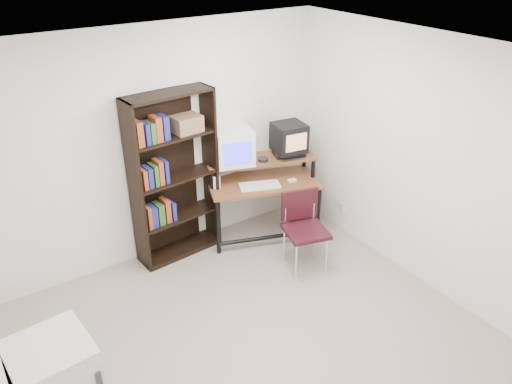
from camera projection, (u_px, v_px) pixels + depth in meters
floor at (264, 348)px, 4.56m from camera, size 4.00×4.00×0.01m
ceiling at (266, 63)px, 3.34m from camera, size 4.00×4.00×0.01m
back_wall at (160, 146)px, 5.42m from camera, size 4.00×0.01×2.60m
right_wall at (430, 167)px, 4.94m from camera, size 0.01×4.00×2.60m
computer_desk at (263, 183)px, 5.97m from camera, size 1.45×1.06×0.98m
crt_monitor at (233, 146)px, 5.75m from camera, size 0.54×0.54×0.41m
vcr at (289, 152)px, 6.00m from camera, size 0.43×0.37×0.08m
crt_tv at (289, 137)px, 5.87m from camera, size 0.40×0.40×0.33m
cd_spindle at (263, 160)px, 5.84m from camera, size 0.15×0.15×0.05m
keyboard at (260, 186)px, 5.81m from camera, size 0.51×0.37×0.03m
mousepad at (294, 182)px, 5.93m from camera, size 0.28×0.27×0.01m
mouse at (292, 181)px, 5.92m from camera, size 0.11×0.07×0.03m
desk_speaker at (217, 182)px, 5.75m from camera, size 0.11×0.11×0.17m
pc_tower at (301, 215)px, 6.26m from camera, size 0.37×0.49×0.42m
school_chair at (303, 222)px, 5.47m from camera, size 0.54×0.54×0.88m
bookshelf at (173, 176)px, 5.49m from camera, size 0.99×0.40×1.93m
wall_outlet at (342, 208)px, 6.25m from camera, size 0.02×0.08×0.12m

